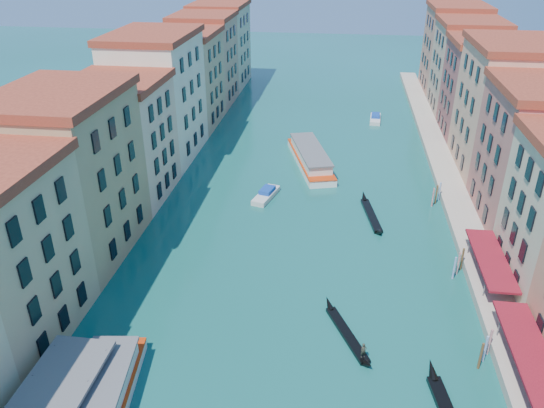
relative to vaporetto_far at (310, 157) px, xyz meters
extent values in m
cube|color=tan|center=(-26.09, -30.65, 8.22)|extent=(12.00, 17.00, 19.00)
cube|color=maroon|center=(-26.09, -30.65, 18.22)|extent=(12.80, 17.40, 1.00)
cube|color=beige|center=(-26.09, -15.15, 6.97)|extent=(12.00, 14.00, 16.50)
cube|color=maroon|center=(-26.09, -15.15, 15.72)|extent=(12.80, 14.40, 1.00)
cube|color=beige|center=(-26.09, 0.85, 8.72)|extent=(12.00, 18.00, 20.00)
cube|color=maroon|center=(-26.09, 0.85, 19.22)|extent=(12.80, 18.40, 1.00)
cube|color=tan|center=(-26.09, 17.85, 7.47)|extent=(12.00, 16.00, 17.50)
cube|color=maroon|center=(-26.09, 17.85, 16.72)|extent=(12.80, 16.40, 1.00)
cube|color=tan|center=(-26.09, 33.35, 7.97)|extent=(12.00, 15.00, 18.50)
cube|color=maroon|center=(-26.09, 33.35, 17.72)|extent=(12.80, 15.40, 1.00)
cube|color=#C8AF8C|center=(-26.09, 49.35, 8.22)|extent=(12.00, 17.00, 19.00)
cube|color=maroon|center=(-26.09, 49.35, 18.22)|extent=(12.80, 17.40, 1.00)
cube|color=#B56255|center=(29.91, -16.15, 7.72)|extent=(12.00, 16.00, 18.00)
cube|color=tan|center=(29.91, 0.85, 8.72)|extent=(12.00, 18.00, 20.00)
cube|color=maroon|center=(29.91, 0.85, 19.22)|extent=(12.80, 18.40, 1.00)
cube|color=#994D48|center=(29.91, 17.35, 7.47)|extent=(12.00, 15.00, 17.50)
cube|color=maroon|center=(29.91, 17.35, 16.72)|extent=(12.80, 15.40, 1.00)
cube|color=tan|center=(29.91, 32.85, 7.97)|extent=(12.00, 16.00, 18.50)
cube|color=maroon|center=(29.91, 32.85, 17.72)|extent=(12.80, 16.40, 1.00)
cube|color=#BC775E|center=(29.91, 49.35, 8.47)|extent=(12.00, 17.00, 19.50)
cube|color=maroon|center=(29.91, 49.35, 18.72)|extent=(12.80, 17.40, 1.00)
cube|color=#B0A08E|center=(21.91, -5.15, -0.78)|extent=(4.00, 140.00, 1.00)
cube|color=maroon|center=(22.11, -46.65, 1.72)|extent=(3.20, 15.30, 0.25)
cylinder|color=#5E5E61|center=(20.71, -41.55, 0.22)|extent=(0.12, 0.12, 3.00)
cube|color=maroon|center=(22.11, -31.15, 1.72)|extent=(3.20, 12.60, 0.25)
cylinder|color=#5E5E61|center=(20.71, -35.35, 0.22)|extent=(0.12, 0.12, 3.00)
cylinder|color=#5E5E61|center=(20.71, -26.95, 0.22)|extent=(0.12, 0.12, 3.00)
cylinder|color=#4F331B|center=(18.41, -45.15, 0.02)|extent=(0.24, 0.24, 3.20)
cylinder|color=#4F331B|center=(19.01, -44.15, 0.02)|extent=(0.24, 0.24, 3.20)
cylinder|color=#4F331B|center=(19.61, -43.15, 0.02)|extent=(0.24, 0.24, 3.20)
cylinder|color=#4F331B|center=(18.41, -31.15, 0.02)|extent=(0.24, 0.24, 3.20)
cylinder|color=#4F331B|center=(19.01, -30.15, 0.02)|extent=(0.24, 0.24, 3.20)
cylinder|color=#4F331B|center=(19.61, -29.15, 0.02)|extent=(0.24, 0.24, 3.20)
cylinder|color=#4F331B|center=(18.41, -13.15, 0.02)|extent=(0.24, 0.24, 3.20)
cylinder|color=#4F331B|center=(19.01, -12.15, 0.02)|extent=(0.24, 0.24, 3.20)
cylinder|color=#4F331B|center=(19.61, -11.15, 0.02)|extent=(0.24, 0.24, 3.20)
cylinder|color=#4F331B|center=(-18.59, -54.15, 0.02)|extent=(0.24, 0.24, 3.20)
cube|color=#5E5E61|center=(-13.03, -56.30, 1.44)|extent=(6.16, 16.16, 0.24)
cube|color=white|center=(0.00, 0.00, -0.71)|extent=(9.52, 19.59, 1.15)
cube|color=silver|center=(0.00, 0.00, 0.54)|extent=(7.98, 15.78, 1.53)
cube|color=#5E5E61|center=(0.00, 0.00, 1.45)|extent=(8.39, 16.32, 0.24)
cube|color=red|center=(0.00, 0.00, -0.18)|extent=(9.56, 19.61, 0.24)
cube|color=black|center=(6.60, -42.40, -1.08)|extent=(4.40, 7.83, 0.41)
cone|color=black|center=(4.66, -38.29, -0.74)|extent=(1.52, 2.00, 1.53)
cone|color=black|center=(8.54, -46.52, -0.83)|extent=(1.39, 1.72, 1.35)
imported|color=#2F2F23|center=(8.07, -45.53, -0.13)|extent=(0.68, 0.58, 1.57)
cone|color=black|center=(14.08, -46.65, -0.63)|extent=(1.34, 2.34, 1.84)
cube|color=black|center=(9.68, -17.52, -1.06)|extent=(2.78, 9.28, 0.46)
cone|color=black|center=(8.75, -12.48, -0.67)|extent=(1.28, 2.19, 1.72)
cone|color=black|center=(10.61, -22.56, -0.77)|extent=(1.22, 1.84, 1.52)
cube|color=silver|center=(-5.59, -13.59, -0.91)|extent=(3.58, 6.74, 0.74)
cube|color=#133FA0|center=(-5.47, -13.14, -0.27)|extent=(2.30, 3.09, 0.64)
cube|color=silver|center=(11.79, 24.86, -0.91)|extent=(2.45, 6.66, 0.75)
cube|color=#133FA0|center=(11.82, 25.33, -0.25)|extent=(1.85, 2.90, 0.65)
camera|label=1|loc=(4.75, -83.07, 33.87)|focal=35.00mm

